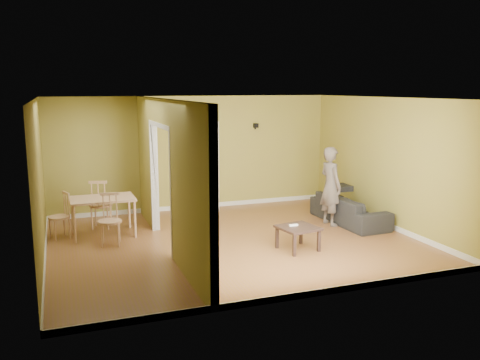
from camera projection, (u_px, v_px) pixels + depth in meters
name	position (u px, v px, depth m)	size (l,w,h in m)	color
room_shell	(233.00, 172.00, 9.10)	(6.50, 6.50, 6.50)	brown
partition	(167.00, 175.00, 8.69)	(0.22, 5.50, 2.60)	#9F983A
wall_speaker	(256.00, 126.00, 11.98)	(0.10, 0.10, 0.10)	black
sofa	(350.00, 205.00, 10.54)	(0.84, 1.96, 0.75)	black
person	(331.00, 179.00, 10.30)	(0.54, 0.69, 1.90)	slate
bookshelf	(198.00, 166.00, 11.57)	(0.86, 0.38, 2.05)	white
paper_box_navy_a	(198.00, 187.00, 11.60)	(0.46, 0.30, 0.24)	navy
paper_box_teal	(198.00, 170.00, 11.54)	(0.42, 0.27, 0.21)	#105848
paper_box_navy_b	(198.00, 153.00, 11.47)	(0.39, 0.25, 0.20)	navy
coffee_table	(298.00, 230.00, 8.79)	(0.62, 0.62, 0.41)	#331F1A
game_controller	(293.00, 225.00, 8.82)	(0.16, 0.04, 0.03)	white
dining_table	(102.00, 202.00, 9.59)	(1.18, 0.79, 0.74)	beige
chair_left	(59.00, 216.00, 9.44)	(0.40, 0.40, 0.87)	tan
chair_near	(110.00, 220.00, 9.03)	(0.43, 0.43, 0.93)	tan
chair_far	(101.00, 204.00, 10.15)	(0.46, 0.46, 1.00)	#D5B86D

